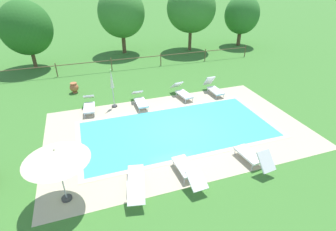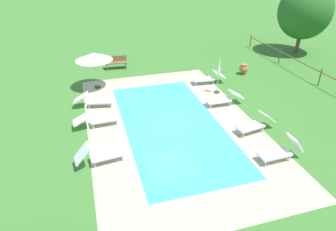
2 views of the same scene
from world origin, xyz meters
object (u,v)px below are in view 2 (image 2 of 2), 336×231
sun_lounger_north_mid (224,99)px  tree_centre (305,11)px  sun_lounger_north_near_steps (100,154)px  patio_umbrella_closed_row_centre (219,69)px  wooden_bench_lawn_side (116,62)px  sun_lounger_south_mid (208,78)px  sun_lounger_south_near_corner (255,124)px  sun_lounger_south_far (98,119)px  terracotta_urn_near_fence (244,69)px  sun_lounger_north_far (281,151)px  patio_umbrella_open_foreground (94,57)px  sun_lounger_north_end (95,100)px

sun_lounger_north_mid → tree_centre: size_ratio=0.39×
sun_lounger_north_near_steps → patio_umbrella_closed_row_centre: 8.53m
wooden_bench_lawn_side → tree_centre: 14.54m
sun_lounger_north_mid → sun_lounger_south_mid: bearing=173.6°
sun_lounger_south_near_corner → patio_umbrella_closed_row_centre: bearing=179.3°
sun_lounger_south_far → terracotta_urn_near_fence: 10.58m
sun_lounger_north_near_steps → sun_lounger_north_far: size_ratio=1.05×
sun_lounger_south_near_corner → sun_lounger_south_mid: 5.67m
sun_lounger_south_far → tree_centre: 17.77m
patio_umbrella_open_foreground → terracotta_urn_near_fence: (0.51, 9.48, -1.56)m
patio_umbrella_open_foreground → wooden_bench_lawn_side: patio_umbrella_open_foreground is taller
sun_lounger_north_end → tree_centre: size_ratio=0.40×
sun_lounger_north_end → patio_umbrella_open_foreground: bearing=172.6°
sun_lounger_south_mid → terracotta_urn_near_fence: 2.95m
sun_lounger_north_near_steps → patio_umbrella_open_foreground: patio_umbrella_open_foreground is taller
sun_lounger_north_near_steps → patio_umbrella_closed_row_centre: size_ratio=0.84×
sun_lounger_south_far → tree_centre: tree_centre is taller
sun_lounger_south_near_corner → wooden_bench_lawn_side: sun_lounger_south_near_corner is taller
sun_lounger_north_near_steps → sun_lounger_south_far: bearing=177.2°
sun_lounger_south_mid → wooden_bench_lawn_side: bearing=-129.3°
patio_umbrella_closed_row_centre → tree_centre: (-5.09, 9.20, 1.70)m
patio_umbrella_open_foreground → terracotta_urn_near_fence: patio_umbrella_open_foreground is taller
patio_umbrella_closed_row_centre → tree_centre: 10.65m
wooden_bench_lawn_side → terracotta_urn_near_fence: bearing=66.7°
sun_lounger_south_far → terracotta_urn_near_fence: bearing=111.8°
sun_lounger_north_far → terracotta_urn_near_fence: size_ratio=2.71×
sun_lounger_north_far → sun_lounger_south_far: sun_lounger_north_far is taller
sun_lounger_north_mid → sun_lounger_north_far: size_ratio=1.10×
sun_lounger_north_end → terracotta_urn_near_fence: size_ratio=3.10×
sun_lounger_south_near_corner → wooden_bench_lawn_side: bearing=-152.9°
sun_lounger_north_end → sun_lounger_south_mid: (-1.16, 6.94, -0.00)m
sun_lounger_south_near_corner → patio_umbrella_closed_row_centre: patio_umbrella_closed_row_centre is taller
sun_lounger_north_mid → sun_lounger_south_far: bearing=-87.5°
patio_umbrella_closed_row_centre → patio_umbrella_open_foreground: bearing=-112.0°
patio_umbrella_closed_row_centre → sun_lounger_north_end: bearing=-92.1°
sun_lounger_north_mid → wooden_bench_lawn_side: bearing=-146.0°
sun_lounger_north_near_steps → sun_lounger_south_mid: bearing=130.4°
sun_lounger_north_near_steps → sun_lounger_south_mid: sun_lounger_north_near_steps is taller
patio_umbrella_open_foreground → wooden_bench_lawn_side: bearing=152.3°
sun_lounger_north_far → tree_centre: tree_centre is taller
sun_lounger_south_mid → patio_umbrella_closed_row_centre: size_ratio=0.89×
sun_lounger_north_mid → patio_umbrella_open_foreground: (-4.16, -6.30, 1.57)m
sun_lounger_north_end → tree_centre: 17.07m
sun_lounger_south_mid → patio_umbrella_open_foreground: size_ratio=0.95×
sun_lounger_south_near_corner → sun_lounger_south_mid: size_ratio=0.98×
sun_lounger_south_near_corner → sun_lounger_north_end: bearing=-123.3°
sun_lounger_south_far → wooden_bench_lawn_side: 7.60m
sun_lounger_north_near_steps → sun_lounger_south_near_corner: (-0.36, 7.03, -0.01)m
sun_lounger_north_mid → terracotta_urn_near_fence: bearing=138.9°
sun_lounger_north_near_steps → sun_lounger_north_far: bearing=75.5°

